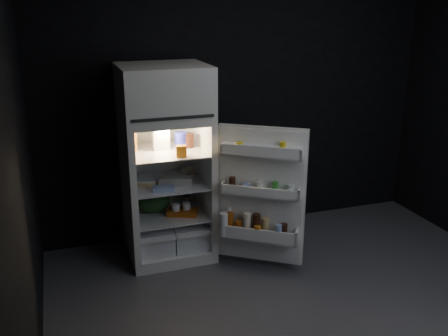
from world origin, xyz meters
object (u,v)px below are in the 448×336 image
object	(u,v)px
fridge_door	(260,198)
yogurt_tray	(182,212)
milk_jug	(161,136)
egg_carton	(175,181)
refrigerator	(166,157)

from	to	relation	value
fridge_door	yogurt_tray	world-z (taller)	fridge_door
milk_jug	egg_carton	world-z (taller)	milk_jug
egg_carton	milk_jug	bearing A→B (deg)	132.84
fridge_door	yogurt_tray	bearing A→B (deg)	141.90
fridge_door	milk_jug	xyz separation A→B (m)	(-0.72, 0.61, 0.46)
fridge_door	egg_carton	world-z (taller)	fridge_door
yogurt_tray	refrigerator	bearing A→B (deg)	152.49
refrigerator	milk_jug	distance (m)	0.20
egg_carton	yogurt_tray	world-z (taller)	egg_carton
refrigerator	fridge_door	size ratio (longest dim) A/B	1.46
refrigerator	egg_carton	world-z (taller)	refrigerator
milk_jug	egg_carton	size ratio (longest dim) A/B	0.81
yogurt_tray	fridge_door	bearing A→B (deg)	-14.86
milk_jug	egg_carton	bearing A→B (deg)	-59.43
egg_carton	refrigerator	bearing A→B (deg)	126.73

